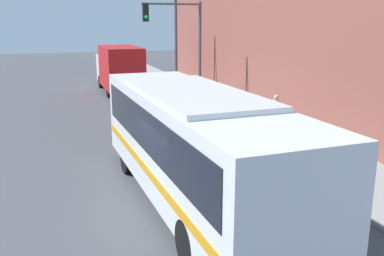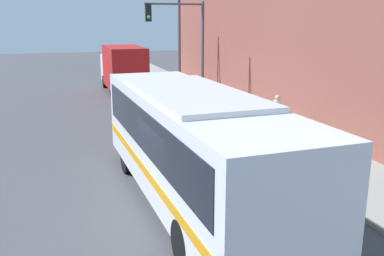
% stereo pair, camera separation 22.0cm
% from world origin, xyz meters
% --- Properties ---
extents(ground_plane, '(120.00, 120.00, 0.00)m').
position_xyz_m(ground_plane, '(0.00, 0.00, 0.00)').
color(ground_plane, '#47474C').
extents(sidewalk, '(3.39, 70.00, 0.13)m').
position_xyz_m(sidewalk, '(6.19, 20.00, 0.06)').
color(sidewalk, gray).
rests_on(sidewalk, ground_plane).
extents(building_facade, '(6.00, 25.04, 11.72)m').
position_xyz_m(building_facade, '(10.89, 13.52, 5.86)').
color(building_facade, brown).
rests_on(building_facade, ground_plane).
extents(city_bus, '(2.88, 10.28, 3.20)m').
position_xyz_m(city_bus, '(0.69, 0.71, 1.85)').
color(city_bus, silver).
rests_on(city_bus, ground_plane).
extents(delivery_truck, '(2.34, 7.25, 3.20)m').
position_xyz_m(delivery_truck, '(1.95, 20.15, 1.73)').
color(delivery_truck, '#B21919').
rests_on(delivery_truck, ground_plane).
extents(fire_hydrant, '(0.25, 0.34, 0.68)m').
position_xyz_m(fire_hydrant, '(5.10, 3.40, 0.47)').
color(fire_hydrant, '#999999').
rests_on(fire_hydrant, sidewalk).
extents(traffic_light_pole, '(3.28, 0.35, 5.78)m').
position_xyz_m(traffic_light_pole, '(4.18, 12.78, 4.06)').
color(traffic_light_pole, '#47474C').
rests_on(traffic_light_pole, sidewalk).
extents(parking_meter, '(0.14, 0.14, 1.31)m').
position_xyz_m(parking_meter, '(5.10, 9.67, 1.02)').
color(parking_meter, '#47474C').
rests_on(parking_meter, sidewalk).
extents(street_lamp, '(2.78, 0.28, 6.60)m').
position_xyz_m(street_lamp, '(4.95, 17.66, 4.11)').
color(street_lamp, '#47474C').
rests_on(street_lamp, sidewalk).
extents(pedestrian_near_corner, '(0.34, 0.34, 1.82)m').
position_xyz_m(pedestrian_near_corner, '(6.09, 5.78, 1.06)').
color(pedestrian_near_corner, slate).
rests_on(pedestrian_near_corner, sidewalk).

